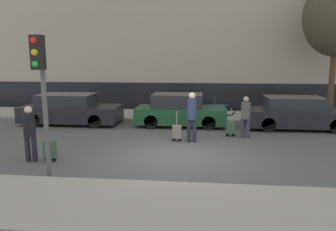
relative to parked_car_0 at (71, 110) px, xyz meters
name	(u,v)px	position (x,y,z in m)	size (l,w,h in m)	color
ground_plane	(180,156)	(5.38, -4.56, -0.65)	(80.00, 80.00, 0.00)	#4C4C4F
sidewalk_near	(166,207)	(5.38, -8.31, -0.59)	(28.00, 2.50, 0.12)	gray
sidewalk_far	(189,116)	(5.38, 2.44, -0.59)	(28.00, 3.00, 0.12)	gray
parked_car_0	(71,110)	(0.00, 0.00, 0.00)	(4.47, 1.91, 1.39)	black
parked_car_1	(180,111)	(5.06, 0.08, 0.02)	(3.98, 1.73, 1.44)	#194728
parked_car_2	(296,114)	(10.07, 0.00, 0.00)	(4.32, 1.82, 1.38)	black
pedestrian_left	(30,131)	(1.10, -5.60, 0.28)	(0.35, 0.34, 1.64)	#23232D
trolley_left	(50,149)	(1.65, -5.55, -0.29)	(0.34, 0.29, 1.16)	#335138
pedestrian_center	(192,114)	(5.70, -2.83, 0.38)	(0.35, 0.34, 1.81)	#23232D
trolley_center	(177,132)	(5.15, -2.75, -0.30)	(0.34, 0.29, 1.12)	slate
pedestrian_right	(245,115)	(7.69, -1.94, 0.24)	(0.34, 0.34, 1.59)	#383347
trolley_right	(231,128)	(7.17, -1.77, -0.31)	(0.34, 0.29, 1.11)	#335138
traffic_light	(41,78)	(2.23, -6.92, 1.87)	(0.28, 0.47, 3.52)	#515154
parked_bicycle	(218,109)	(6.86, 2.20, -0.16)	(1.77, 0.06, 0.96)	black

